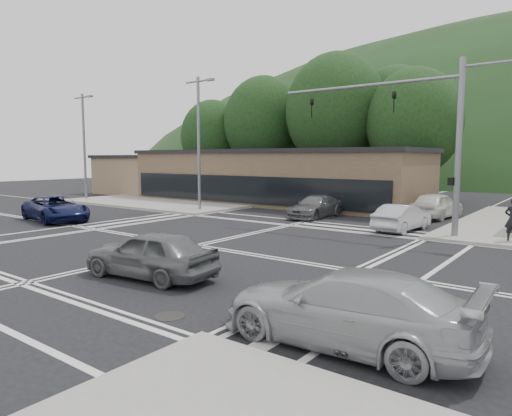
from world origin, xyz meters
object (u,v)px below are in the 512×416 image
Objects in this scene: car_queue_b at (436,205)px; car_northbound at (316,207)px; car_queue_a at (402,218)px; car_silver_east at (346,307)px; car_blue_west at (56,208)px; car_grey_center at (151,254)px.

car_queue_b reaches higher than car_northbound.
car_northbound is (-6.00, 1.88, 0.00)m from car_queue_a.
car_queue_a is at bearing -16.42° from car_northbound.
car_queue_b is 1.01× the size of car_northbound.
car_silver_east is 20.85m from car_queue_b.
car_blue_west is 1.30× the size of car_queue_a.
car_grey_center is 13.83m from car_queue_a.
car_queue_a is (-3.96, 14.50, -0.08)m from car_silver_east.
car_silver_east is 15.03m from car_queue_a.
car_grey_center is 0.94× the size of car_northbound.
car_blue_west is at bearing 31.21° from car_queue_a.
car_grey_center is at bearing -100.50° from car_silver_east.
car_queue_b reaches higher than car_queue_a.
car_grey_center is at bearing 82.45° from car_queue_a.
car_blue_west is at bearing -136.50° from car_northbound.
car_silver_east is at bearing -96.09° from car_blue_west.
car_grey_center is at bearing 87.49° from car_queue_b.
car_silver_east is 19.17m from car_northbound.
car_blue_west is at bearing 46.20° from car_queue_b.
car_grey_center is 1.08× the size of car_queue_a.
car_blue_west is 1.14× the size of car_northbound.
car_silver_east is (21.28, -6.00, 0.01)m from car_blue_west.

